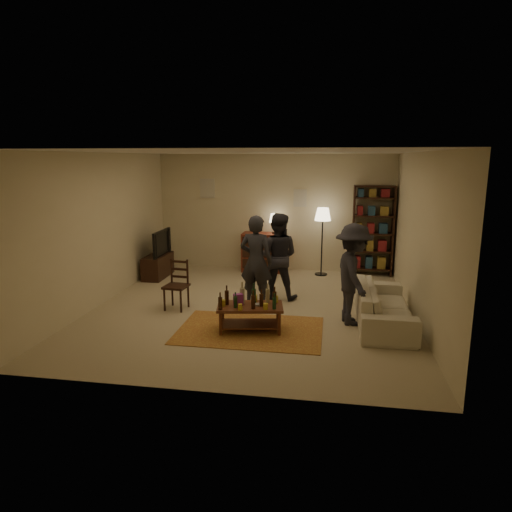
% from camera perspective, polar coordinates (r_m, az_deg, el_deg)
% --- Properties ---
extents(floor, '(6.00, 6.00, 0.00)m').
position_cam_1_polar(floor, '(8.12, -0.47, -6.53)').
color(floor, '#C6B793').
rests_on(floor, ground).
extents(room_shell, '(6.00, 6.00, 6.00)m').
position_cam_1_polar(room_shell, '(10.77, -1.16, 7.95)').
color(room_shell, beige).
rests_on(room_shell, ground).
extents(rug, '(2.20, 1.50, 0.01)m').
position_cam_1_polar(rug, '(7.11, -0.74, -9.25)').
color(rug, '#974321').
rests_on(rug, ground).
extents(coffee_table, '(1.07, 0.70, 0.75)m').
position_cam_1_polar(coffee_table, '(6.99, -0.79, -6.44)').
color(coffee_table, brown).
rests_on(coffee_table, ground).
extents(dining_chair, '(0.42, 0.42, 0.88)m').
position_cam_1_polar(dining_chair, '(8.12, -9.81, -3.33)').
color(dining_chair, black).
rests_on(dining_chair, ground).
extents(tv_stand, '(0.40, 1.00, 1.06)m').
position_cam_1_polar(tv_stand, '(10.35, -12.17, -0.50)').
color(tv_stand, black).
rests_on(tv_stand, ground).
extents(dresser, '(1.00, 0.50, 1.36)m').
position_cam_1_polar(dresser, '(10.62, 1.03, 0.59)').
color(dresser, brown).
rests_on(dresser, ground).
extents(bookshelf, '(0.90, 0.34, 2.02)m').
position_cam_1_polar(bookshelf, '(10.52, 14.37, 3.19)').
color(bookshelf, black).
rests_on(bookshelf, ground).
extents(floor_lamp, '(0.36, 0.36, 1.53)m').
position_cam_1_polar(floor_lamp, '(10.25, 8.33, 4.63)').
color(floor_lamp, black).
rests_on(floor_lamp, ground).
extents(sofa, '(0.81, 2.08, 0.61)m').
position_cam_1_polar(sofa, '(7.59, 15.66, -5.94)').
color(sofa, beige).
rests_on(sofa, ground).
extents(person_left, '(0.66, 0.50, 1.64)m').
position_cam_1_polar(person_left, '(8.04, 0.01, -0.65)').
color(person_left, '#24262C').
rests_on(person_left, ground).
extents(person_right, '(0.83, 0.67, 1.62)m').
position_cam_1_polar(person_right, '(8.51, 2.69, -0.03)').
color(person_right, '#282830').
rests_on(person_right, ground).
extents(person_by_sofa, '(0.81, 1.15, 1.61)m').
position_cam_1_polar(person_by_sofa, '(7.34, 12.06, -2.27)').
color(person_by_sofa, '#27272F').
rests_on(person_by_sofa, ground).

